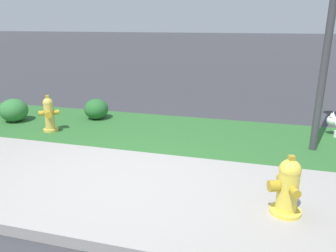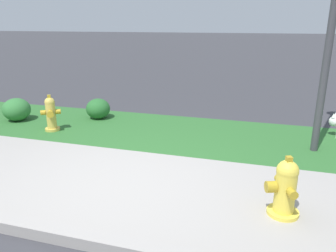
# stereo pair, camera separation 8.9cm
# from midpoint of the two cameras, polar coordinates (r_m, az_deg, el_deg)

# --- Properties ---
(ground_plane) EXTENTS (120.00, 120.00, 0.00)m
(ground_plane) POSITION_cam_midpoint_polar(r_m,az_deg,el_deg) (4.15, -7.49, -10.13)
(ground_plane) COLOR #38383D
(sidewalk_pavement) EXTENTS (18.00, 2.13, 0.01)m
(sidewalk_pavement) POSITION_cam_midpoint_polar(r_m,az_deg,el_deg) (4.15, -7.49, -10.07)
(sidewalk_pavement) COLOR #9E9993
(sidewalk_pavement) RESTS_ON ground
(grass_verge) EXTENTS (18.00, 2.13, 0.01)m
(grass_verge) POSITION_cam_midpoint_polar(r_m,az_deg,el_deg) (6.00, 0.65, -1.02)
(grass_verge) COLOR #2D662D
(grass_verge) RESTS_ON ground
(street_curb) EXTENTS (18.00, 0.16, 0.12)m
(street_curb) POSITION_cam_midpoint_polar(r_m,az_deg,el_deg) (3.27, -16.00, -17.96)
(street_curb) COLOR #9E9993
(street_curb) RESTS_ON ground
(fire_hydrant_at_driveway) EXTENTS (0.34, 0.32, 0.67)m
(fire_hydrant_at_driveway) POSITION_cam_midpoint_polar(r_m,az_deg,el_deg) (6.35, -19.35, 2.01)
(fire_hydrant_at_driveway) COLOR gold
(fire_hydrant_at_driveway) RESTS_ON ground
(fire_hydrant_far_end) EXTENTS (0.38, 0.40, 0.66)m
(fire_hydrant_far_end) POSITION_cam_midpoint_polar(r_m,az_deg,el_deg) (3.61, 20.38, -10.11)
(fire_hydrant_far_end) COLOR yellow
(fire_hydrant_far_end) RESTS_ON ground
(shrub_bush_near_lamp) EXTENTS (0.49, 0.49, 0.42)m
(shrub_bush_near_lamp) POSITION_cam_midpoint_polar(r_m,az_deg,el_deg) (6.94, -11.72, 2.97)
(shrub_bush_near_lamp) COLOR #28662D
(shrub_bush_near_lamp) RESTS_ON ground
(shrub_bush_far_verge) EXTENTS (0.54, 0.54, 0.46)m
(shrub_bush_far_verge) POSITION_cam_midpoint_polar(r_m,az_deg,el_deg) (7.30, -24.55, 2.62)
(shrub_bush_far_verge) COLOR #337538
(shrub_bush_far_verge) RESTS_ON ground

